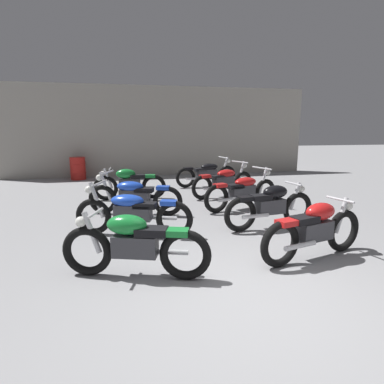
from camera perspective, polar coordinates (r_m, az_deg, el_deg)
name	(u,v)px	position (r m, az deg, el deg)	size (l,w,h in m)	color
ground_plane	(254,297)	(3.95, 11.07, -17.92)	(60.00, 60.00, 0.00)	gray
back_wall	(159,131)	(13.35, -5.92, 10.76)	(12.53, 0.24, 3.60)	#9E998E
motorcycle_left_row_0	(134,244)	(4.21, -10.29, -9.14)	(1.91, 0.74, 0.88)	black
motorcycle_left_row_1	(132,212)	(5.82, -10.64, -3.47)	(2.09, 0.92, 0.97)	black
motorcycle_left_row_2	(134,195)	(7.23, -10.34, -0.56)	(2.09, 0.92, 0.97)	black
motorcycle_left_row_3	(129,183)	(8.83, -11.16, 1.61)	(1.97, 0.48, 0.88)	black
motorcycle_right_row_0	(315,229)	(5.06, 21.15, -6.21)	(1.93, 0.71, 0.88)	black
motorcycle_right_row_1	(271,205)	(6.34, 13.93, -2.32)	(1.96, 0.58, 0.88)	black
motorcycle_right_row_2	(242,190)	(7.75, 9.04, 0.29)	(2.09, 0.93, 0.97)	black
motorcycle_right_row_3	(224,181)	(9.13, 5.72, 2.04)	(2.05, 1.01, 0.97)	black
motorcycle_right_row_4	(207,173)	(10.67, 2.70, 3.42)	(2.16, 0.72, 0.97)	black
oil_drum	(78,168)	(12.88, -19.78, 4.00)	(0.59, 0.59, 0.85)	red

